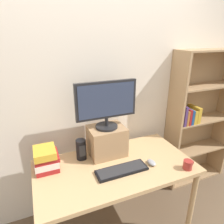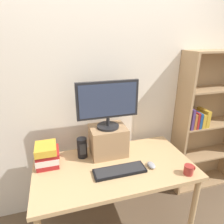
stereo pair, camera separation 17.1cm
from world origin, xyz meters
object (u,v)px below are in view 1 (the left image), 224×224
Objects in this scene: desk at (115,172)px; bookshelf_unit at (197,118)px; desk_speaker at (81,149)px; computer_monitor at (107,103)px; book_stack at (46,159)px; coffee_mug at (188,165)px; keyboard at (122,170)px; computer_mouse at (152,162)px; riser_box at (107,141)px.

bookshelf_unit is (1.29, 0.35, 0.19)m from desk.
desk_speaker is at bearing 138.85° from desk.
book_stack is (-0.58, -0.02, -0.43)m from computer_monitor.
computer_monitor reaches higher than coffee_mug.
book_stack is at bearing 153.70° from keyboard.
keyboard is 0.29m from computer_mouse.
bookshelf_unit is 1.29m from riser_box.
riser_box is at bearing 90.00° from computer_monitor.
book_stack is at bearing 161.51° from desk.
desk_speaker is at bearing -175.26° from bookshelf_unit.
computer_monitor is at bearing -90.00° from riser_box.
book_stack reaches higher than desk.
computer_monitor is at bearing 89.34° from desk.
computer_monitor is 0.90m from coffee_mug.
desk is 0.63m from book_stack.
computer_mouse is 0.53× the size of desk_speaker.
computer_mouse reaches higher than keyboard.
bookshelf_unit is 16.48× the size of computer_mouse.
book_stack is at bearing 161.02° from computer_mouse.
riser_box is at bearing 133.53° from computer_mouse.
computer_mouse is at bearing -46.34° from computer_monitor.
coffee_mug is at bearing -138.26° from bookshelf_unit.
riser_box is at bearing -2.21° from desk_speaker.
bookshelf_unit reaches higher than desk_speaker.
computer_monitor is 2.31× the size of book_stack.
desk_speaker is (-0.57, 0.34, 0.08)m from computer_mouse.
book_stack is (-0.58, 0.19, 0.17)m from desk.
desk_speaker is at bearing 177.79° from riser_box.
riser_box is 0.47m from computer_mouse.
computer_monitor reaches higher than desk.
keyboard is 2.30× the size of desk_speaker.
bookshelf_unit reaches higher than computer_monitor.
desk is 13.66× the size of computer_mouse.
desk is 1.35m from bookshelf_unit.
book_stack reaches higher than computer_mouse.
bookshelf_unit is at bearing 4.84° from book_stack.
computer_monitor reaches higher than desk_speaker.
bookshelf_unit is 8.68× the size of desk_speaker.
bookshelf_unit is 15.94× the size of coffee_mug.
riser_box is 1.38× the size of book_stack.
coffee_mug is (1.15, -0.48, -0.06)m from book_stack.
riser_box is 1.74× the size of desk_speaker.
desk is 5.71× the size of book_stack.
book_stack is (-0.59, 0.29, 0.09)m from keyboard.
desk is 3.13× the size of keyboard.
desk_speaker is (0.32, 0.03, 0.00)m from book_stack.
keyboard is 0.67m from book_stack.
desk is at bearing -18.49° from book_stack.
book_stack reaches higher than keyboard.
keyboard is (0.02, -0.10, 0.09)m from desk.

